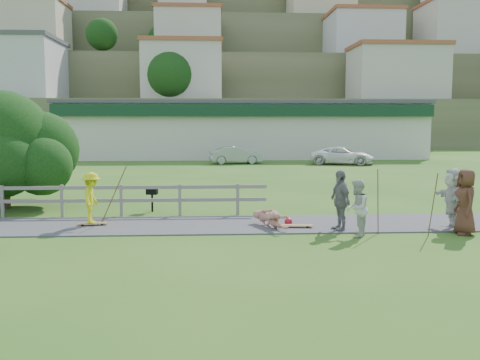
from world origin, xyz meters
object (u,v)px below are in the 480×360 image
(tree, at_px, (2,162))
(bbq, at_px, (152,200))
(spectator_a, at_px, (357,208))
(spectator_d, at_px, (452,199))
(car_white, at_px, (342,156))
(car_silver, at_px, (236,155))
(spectator_b, at_px, (340,201))
(spectator_c, at_px, (466,202))
(skater_fallen, at_px, (271,218))
(skater_rider, at_px, (92,201))

(tree, xyz_separation_m, bbq, (5.70, -1.26, -1.32))
(bbq, bearing_deg, spectator_a, -28.17)
(spectator_d, height_order, car_white, spectator_d)
(spectator_a, height_order, spectator_d, spectator_d)
(car_silver, bearing_deg, spectator_b, 177.42)
(spectator_b, relative_size, car_white, 0.38)
(spectator_c, bearing_deg, car_white, 178.73)
(spectator_b, relative_size, spectator_c, 0.96)
(spectator_a, relative_size, car_silver, 0.40)
(car_silver, height_order, bbq, car_silver)
(spectator_d, bearing_deg, car_silver, -162.95)
(skater_fallen, distance_m, spectator_a, 2.70)
(skater_rider, distance_m, spectator_c, 11.11)
(car_white, xyz_separation_m, tree, (-17.89, -19.80, 1.07))
(car_silver, relative_size, car_white, 0.85)
(spectator_d, xyz_separation_m, car_silver, (-5.27, 25.96, -0.26))
(spectator_b, bearing_deg, skater_fallen, -117.06)
(spectator_c, bearing_deg, skater_fallen, -97.55)
(spectator_a, distance_m, spectator_c, 3.20)
(spectator_b, bearing_deg, skater_rider, -111.04)
(spectator_a, xyz_separation_m, spectator_b, (-0.28, 0.82, 0.10))
(spectator_a, xyz_separation_m, spectator_d, (3.15, 0.85, 0.12))
(skater_rider, distance_m, tree, 5.78)
(spectator_a, relative_size, tree, 0.27)
(skater_rider, xyz_separation_m, spectator_d, (10.92, -1.07, 0.14))
(car_white, bearing_deg, tree, 154.33)
(car_silver, xyz_separation_m, car_white, (8.10, -1.18, -0.00))
(spectator_a, xyz_separation_m, tree, (-11.92, 5.84, 0.93))
(skater_fallen, relative_size, spectator_c, 0.88)
(skater_fallen, bearing_deg, car_white, 46.60)
(tree, bearing_deg, spectator_d, -18.31)
(car_silver, bearing_deg, skater_rider, 160.57)
(skater_rider, xyz_separation_m, car_white, (13.75, 23.71, -0.13))
(skater_rider, bearing_deg, tree, 45.46)
(skater_fallen, bearing_deg, skater_rider, 149.34)
(car_silver, height_order, tree, tree)
(skater_rider, xyz_separation_m, car_silver, (5.64, 24.90, -0.12))
(spectator_c, distance_m, bbq, 10.42)
(car_white, bearing_deg, spectator_b, -177.71)
(skater_fallen, bearing_deg, car_silver, 65.03)
(spectator_d, relative_size, tree, 0.31)
(skater_rider, distance_m, skater_fallen, 5.54)
(car_white, bearing_deg, spectator_a, -176.68)
(spectator_a, distance_m, tree, 13.30)
(spectator_d, distance_m, car_silver, 26.49)
(spectator_d, xyz_separation_m, tree, (-15.06, 4.99, 0.81))
(skater_rider, xyz_separation_m, spectator_a, (7.77, -1.92, 0.02))
(skater_rider, xyz_separation_m, spectator_b, (7.50, -1.09, 0.12))
(spectator_b, bearing_deg, car_silver, 171.33)
(car_white, distance_m, tree, 26.70)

